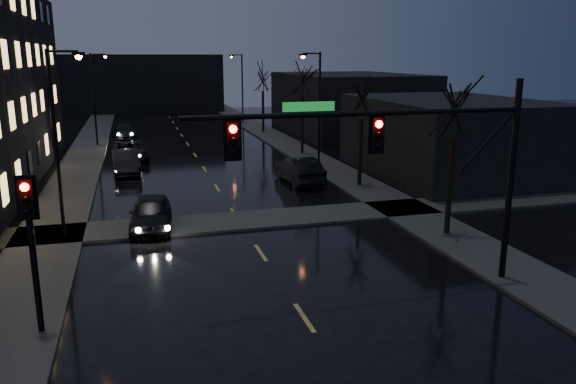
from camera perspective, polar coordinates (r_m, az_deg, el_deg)
sidewalk_left at (r=42.76m, az=-20.38°, el=2.45°), size 3.00×140.00×0.12m
sidewalk_right at (r=44.56m, az=1.94°, el=3.72°), size 3.00×140.00×0.12m
sidewalk_cross at (r=26.91m, az=-4.91°, el=-2.92°), size 40.00×3.00×0.12m
commercial_right_near at (r=38.91m, az=15.96°, el=5.40°), size 10.00×14.00×5.00m
commercial_right_far at (r=59.18m, az=6.13°, el=8.96°), size 12.00×18.00×6.00m
far_block at (r=84.99m, az=-14.57°, el=10.66°), size 22.00×10.00×8.00m
signal_mast at (r=18.22m, az=12.52°, el=4.38°), size 11.11×0.41×7.00m
signal_pole_left at (r=16.81m, az=-24.67°, el=-3.82°), size 0.35×0.41×4.53m
tree_near at (r=24.66m, az=16.72°, el=9.62°), size 3.52×3.52×8.08m
tree_mid_a at (r=33.58m, az=7.54°, el=10.29°), size 3.30×3.30×7.58m
tree_mid_b at (r=44.84m, az=1.50°, el=12.20°), size 3.74×3.74×8.59m
tree_far at (r=58.39m, az=-2.59°, el=11.97°), size 3.43×3.43×7.88m
streetlight_l_near at (r=25.24m, az=-22.18°, el=5.97°), size 1.53×0.28×8.00m
streetlight_l_far at (r=52.06m, az=-18.93°, el=9.65°), size 1.53×0.28×8.00m
streetlight_r_mid at (r=38.97m, az=2.91°, el=9.28°), size 1.53×0.28×8.00m
streetlight_r_far at (r=66.10m, az=-4.86°, el=11.00°), size 1.53×0.28×8.00m
oncoming_car_a at (r=26.31m, az=-13.76°, el=-2.08°), size 2.16×4.58×1.51m
oncoming_car_b at (r=39.31m, az=-16.14°, el=2.94°), size 1.95×4.88×1.58m
oncoming_car_c at (r=44.44m, az=-15.71°, el=4.02°), size 2.86×5.22×1.39m
oncoming_car_d at (r=57.02m, az=-16.20°, el=5.97°), size 1.95×4.60×1.32m
lead_car at (r=34.89m, az=1.14°, el=2.24°), size 2.03×5.09×1.65m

